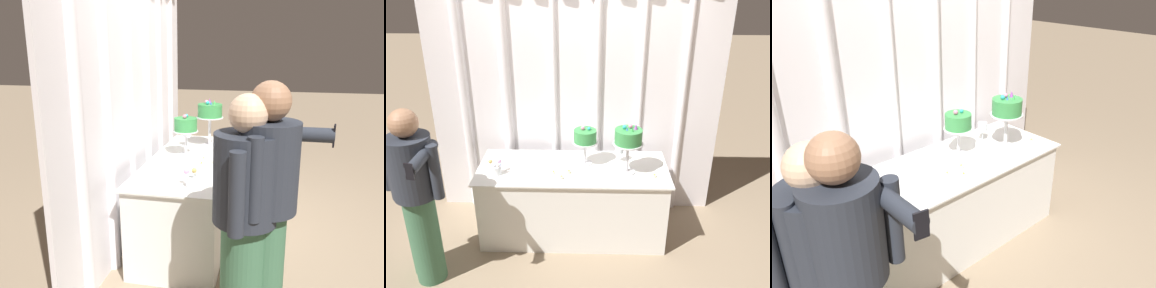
{
  "view_description": "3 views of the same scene",
  "coord_description": "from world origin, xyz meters",
  "views": [
    {
      "loc": [
        -3.24,
        -0.59,
        1.74
      ],
      "look_at": [
        -0.15,
        0.07,
        0.92
      ],
      "focal_mm": 35.65,
      "sensor_mm": 36.0,
      "label": 1
    },
    {
      "loc": [
        0.15,
        -3.25,
        2.54
      ],
      "look_at": [
        0.04,
        0.25,
        0.92
      ],
      "focal_mm": 37.37,
      "sensor_mm": 36.0,
      "label": 2
    },
    {
      "loc": [
        -1.72,
        -1.92,
        2.14
      ],
      "look_at": [
        0.08,
        0.08,
        0.88
      ],
      "focal_mm": 35.6,
      "sensor_mm": 36.0,
      "label": 3
    }
  ],
  "objects": [
    {
      "name": "cake_display_nearright",
      "position": [
        0.5,
        0.02,
        1.09
      ],
      "size": [
        0.27,
        0.27,
        0.48
      ],
      "color": "silver",
      "rests_on": "cake_table"
    },
    {
      "name": "tealight_far_right",
      "position": [
        0.75,
        -0.06,
        0.75
      ],
      "size": [
        0.04,
        0.04,
        0.04
      ],
      "color": "beige",
      "rests_on": "cake_table"
    },
    {
      "name": "guest_girl_blue_dress",
      "position": [
        -1.27,
        -0.47,
        0.81
      ],
      "size": [
        0.53,
        0.68,
        1.5
      ],
      "color": "#3D6B4C",
      "rests_on": "ground_plane"
    },
    {
      "name": "flower_vase",
      "position": [
        -0.69,
        -0.04,
        0.8
      ],
      "size": [
        0.11,
        0.11,
        0.16
      ],
      "color": "silver",
      "rests_on": "cake_table"
    },
    {
      "name": "cake_table",
      "position": [
        0.0,
        0.1,
        0.37
      ],
      "size": [
        1.8,
        0.74,
        0.74
      ],
      "color": "white",
      "rests_on": "ground_plane"
    },
    {
      "name": "ground_plane",
      "position": [
        0.0,
        0.0,
        0.0
      ],
      "size": [
        24.0,
        24.0,
        0.0
      ],
      "primitive_type": "plane",
      "color": "gray"
    },
    {
      "name": "tealight_far_left",
      "position": [
        -0.17,
        -0.02,
        0.75
      ],
      "size": [
        0.04,
        0.04,
        0.03
      ],
      "color": "beige",
      "rests_on": "cake_table"
    },
    {
      "name": "draped_curtain",
      "position": [
        -0.04,
        0.61,
        1.41
      ],
      "size": [
        2.95,
        0.16,
        2.66
      ],
      "color": "white",
      "rests_on": "ground_plane"
    },
    {
      "name": "wine_glass",
      "position": [
        0.45,
        0.25,
        0.87
      ],
      "size": [
        0.08,
        0.08,
        0.17
      ],
      "color": "silver",
      "rests_on": "cake_table"
    },
    {
      "name": "cake_display_nearleft",
      "position": [
        0.11,
        0.18,
        1.02
      ],
      "size": [
        0.24,
        0.24,
        0.39
      ],
      "color": "silver",
      "rests_on": "cake_table"
    },
    {
      "name": "tealight_near_right",
      "position": [
        -0.03,
        -0.01,
        0.76
      ],
      "size": [
        0.04,
        0.04,
        0.04
      ],
      "color": "beige",
      "rests_on": "cake_table"
    },
    {
      "name": "guest_man_dark_suit",
      "position": [
        -1.21,
        -0.58,
        0.85
      ],
      "size": [
        0.49,
        0.42,
        1.57
      ],
      "color": "#3D6B4C",
      "rests_on": "ground_plane"
    },
    {
      "name": "tealight_near_left",
      "position": [
        -0.1,
        -0.11,
        0.75
      ],
      "size": [
        0.05,
        0.05,
        0.03
      ],
      "color": "beige",
      "rests_on": "cake_table"
    }
  ]
}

